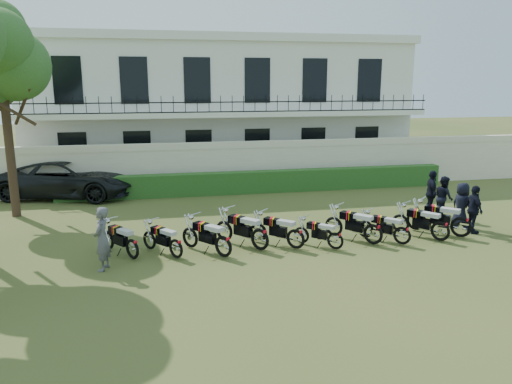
{
  "coord_description": "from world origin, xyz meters",
  "views": [
    {
      "loc": [
        -3.79,
        -14.96,
        5.05
      ],
      "look_at": [
        -0.18,
        2.32,
        1.13
      ],
      "focal_mm": 35.0,
      "sensor_mm": 36.0,
      "label": 1
    }
  ],
  "objects_px": {
    "motorcycle_2": "(223,241)",
    "motorcycle_9": "(461,222)",
    "motorcycle_6": "(373,229)",
    "officer_4": "(444,197)",
    "motorcycle_3": "(260,234)",
    "suv": "(68,179)",
    "motorcycle_7": "(402,231)",
    "officer_3": "(462,205)",
    "motorcycle_5": "(336,237)",
    "motorcycle_0": "(132,244)",
    "motorcycle_1": "(176,244)",
    "motorcycle_8": "(441,226)",
    "officer_2": "(474,210)",
    "motorcycle_4": "(296,234)",
    "inspector": "(102,239)",
    "officer_5": "(431,193)",
    "tree_west_near": "(1,57)"
  },
  "relations": [
    {
      "from": "motorcycle_5",
      "to": "motorcycle_8",
      "type": "height_order",
      "value": "motorcycle_8"
    },
    {
      "from": "tree_west_near",
      "to": "officer_5",
      "type": "xyz_separation_m",
      "value": [
        15.57,
        -3.11,
        -5.02
      ]
    },
    {
      "from": "motorcycle_0",
      "to": "motorcycle_2",
      "type": "bearing_deg",
      "value": -45.11
    },
    {
      "from": "motorcycle_1",
      "to": "inspector",
      "type": "height_order",
      "value": "inspector"
    },
    {
      "from": "tree_west_near",
      "to": "motorcycle_3",
      "type": "height_order",
      "value": "tree_west_near"
    },
    {
      "from": "officer_3",
      "to": "officer_4",
      "type": "xyz_separation_m",
      "value": [
        0.08,
        1.24,
        -0.0
      ]
    },
    {
      "from": "motorcycle_7",
      "to": "motorcycle_9",
      "type": "xyz_separation_m",
      "value": [
        2.25,
        0.29,
        0.08
      ]
    },
    {
      "from": "motorcycle_3",
      "to": "motorcycle_1",
      "type": "bearing_deg",
      "value": 143.86
    },
    {
      "from": "motorcycle_8",
      "to": "motorcycle_9",
      "type": "xyz_separation_m",
      "value": [
        0.88,
        0.21,
        0.03
      ]
    },
    {
      "from": "motorcycle_2",
      "to": "officer_3",
      "type": "relative_size",
      "value": 1.0
    },
    {
      "from": "motorcycle_3",
      "to": "suv",
      "type": "relative_size",
      "value": 0.28
    },
    {
      "from": "officer_2",
      "to": "officer_4",
      "type": "bearing_deg",
      "value": 2.86
    },
    {
      "from": "motorcycle_1",
      "to": "officer_4",
      "type": "height_order",
      "value": "officer_4"
    },
    {
      "from": "motorcycle_4",
      "to": "officer_4",
      "type": "height_order",
      "value": "officer_4"
    },
    {
      "from": "motorcycle_0",
      "to": "officer_2",
      "type": "xyz_separation_m",
      "value": [
        11.23,
        0.3,
        0.36
      ]
    },
    {
      "from": "motorcycle_5",
      "to": "motorcycle_6",
      "type": "height_order",
      "value": "motorcycle_6"
    },
    {
      "from": "officer_4",
      "to": "motorcycle_8",
      "type": "bearing_deg",
      "value": 153.95
    },
    {
      "from": "motorcycle_2",
      "to": "motorcycle_7",
      "type": "relative_size",
      "value": 1.16
    },
    {
      "from": "tree_west_near",
      "to": "motorcycle_6",
      "type": "relative_size",
      "value": 4.83
    },
    {
      "from": "motorcycle_8",
      "to": "suv",
      "type": "bearing_deg",
      "value": 107.18
    },
    {
      "from": "inspector",
      "to": "officer_3",
      "type": "height_order",
      "value": "inspector"
    },
    {
      "from": "motorcycle_6",
      "to": "motorcycle_8",
      "type": "xyz_separation_m",
      "value": [
        2.26,
        -0.12,
        -0.01
      ]
    },
    {
      "from": "tree_west_near",
      "to": "suv",
      "type": "height_order",
      "value": "tree_west_near"
    },
    {
      "from": "officer_5",
      "to": "motorcycle_9",
      "type": "bearing_deg",
      "value": -175.34
    },
    {
      "from": "motorcycle_7",
      "to": "officer_5",
      "type": "xyz_separation_m",
      "value": [
        2.82,
        3.11,
        0.42
      ]
    },
    {
      "from": "officer_2",
      "to": "motorcycle_5",
      "type": "bearing_deg",
      "value": 103.16
    },
    {
      "from": "motorcycle_3",
      "to": "officer_3",
      "type": "height_order",
      "value": "officer_3"
    },
    {
      "from": "tree_west_near",
      "to": "motorcycle_3",
      "type": "xyz_separation_m",
      "value": [
        8.25,
        -5.83,
        -5.36
      ]
    },
    {
      "from": "officer_4",
      "to": "officer_5",
      "type": "bearing_deg",
      "value": 32.88
    },
    {
      "from": "tree_west_near",
      "to": "motorcycle_2",
      "type": "bearing_deg",
      "value": -41.31
    },
    {
      "from": "tree_west_near",
      "to": "motorcycle_1",
      "type": "xyz_separation_m",
      "value": [
        5.71,
        -6.02,
        -5.44
      ]
    },
    {
      "from": "motorcycle_2",
      "to": "motorcycle_7",
      "type": "xyz_separation_m",
      "value": [
        5.67,
        -0.0,
        -0.05
      ]
    },
    {
      "from": "motorcycle_2",
      "to": "motorcycle_9",
      "type": "distance_m",
      "value": 7.93
    },
    {
      "from": "motorcycle_0",
      "to": "motorcycle_5",
      "type": "distance_m",
      "value": 6.06
    },
    {
      "from": "motorcycle_8",
      "to": "inspector",
      "type": "bearing_deg",
      "value": 144.88
    },
    {
      "from": "tree_west_near",
      "to": "motorcycle_6",
      "type": "distance_m",
      "value": 14.34
    },
    {
      "from": "officer_3",
      "to": "motorcycle_4",
      "type": "bearing_deg",
      "value": 85.95
    },
    {
      "from": "suv",
      "to": "officer_4",
      "type": "distance_m",
      "value": 15.79
    },
    {
      "from": "motorcycle_6",
      "to": "officer_4",
      "type": "height_order",
      "value": "officer_4"
    },
    {
      "from": "motorcycle_6",
      "to": "motorcycle_7",
      "type": "relative_size",
      "value": 1.17
    },
    {
      "from": "inspector",
      "to": "motorcycle_6",
      "type": "bearing_deg",
      "value": 107.58
    },
    {
      "from": "motorcycle_6",
      "to": "officer_3",
      "type": "distance_m",
      "value": 4.05
    },
    {
      "from": "motorcycle_7",
      "to": "officer_3",
      "type": "bearing_deg",
      "value": -17.34
    },
    {
      "from": "motorcycle_5",
      "to": "officer_3",
      "type": "distance_m",
      "value": 5.39
    },
    {
      "from": "motorcycle_0",
      "to": "suv",
      "type": "bearing_deg",
      "value": 72.34
    },
    {
      "from": "officer_2",
      "to": "officer_3",
      "type": "bearing_deg",
      "value": 5.05
    },
    {
      "from": "motorcycle_4",
      "to": "inspector",
      "type": "relative_size",
      "value": 0.84
    },
    {
      "from": "motorcycle_6",
      "to": "motorcycle_5",
      "type": "bearing_deg",
      "value": 148.82
    },
    {
      "from": "motorcycle_9",
      "to": "suv",
      "type": "xyz_separation_m",
      "value": [
        -13.54,
        8.93,
        0.29
      ]
    },
    {
      "from": "motorcycle_2",
      "to": "motorcycle_9",
      "type": "bearing_deg",
      "value": -37.79
    }
  ]
}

